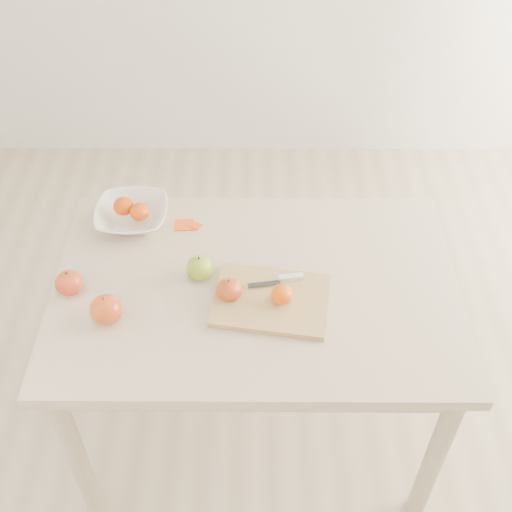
{
  "coord_description": "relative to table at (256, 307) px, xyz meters",
  "views": [
    {
      "loc": [
        0.01,
        -1.28,
        2.14
      ],
      "look_at": [
        0.0,
        0.05,
        0.82
      ],
      "focal_mm": 45.0,
      "sensor_mm": 36.0,
      "label": 1
    }
  ],
  "objects": [
    {
      "name": "board_tangerine",
      "position": [
        0.07,
        -0.08,
        0.14
      ],
      "size": [
        0.06,
        0.06,
        0.05
      ],
      "primitive_type": "ellipsoid",
      "color": "#D35707",
      "rests_on": "cutting_board"
    },
    {
      "name": "bowl_tangerine_near",
      "position": [
        -0.43,
        0.29,
        0.16
      ],
      "size": [
        0.07,
        0.07,
        0.06
      ],
      "primitive_type": "ellipsoid",
      "color": "#D94C07",
      "rests_on": "fruit_bowl"
    },
    {
      "name": "apple_red_d",
      "position": [
        -0.54,
        -0.03,
        0.14
      ],
      "size": [
        0.08,
        0.08,
        0.07
      ],
      "primitive_type": "ellipsoid",
      "color": "#8E0802",
      "rests_on": "table"
    },
    {
      "name": "paring_knife",
      "position": [
        0.09,
        0.0,
        0.12
      ],
      "size": [
        0.17,
        0.06,
        0.01
      ],
      "color": "white",
      "rests_on": "cutting_board"
    },
    {
      "name": "apple_green",
      "position": [
        -0.17,
        0.03,
        0.14
      ],
      "size": [
        0.08,
        0.08,
        0.07
      ],
      "primitive_type": "ellipsoid",
      "color": "olive",
      "rests_on": "table"
    },
    {
      "name": "orange_peel_b",
      "position": [
        -0.2,
        0.26,
        0.1
      ],
      "size": [
        0.06,
        0.05,
        0.01
      ],
      "primitive_type": "cube",
      "rotation": [
        -0.14,
        0.0,
        -0.45
      ],
      "color": "#E44E10",
      "rests_on": "table"
    },
    {
      "name": "apple_red_b",
      "position": [
        -0.41,
        -0.13,
        0.14
      ],
      "size": [
        0.09,
        0.09,
        0.08
      ],
      "primitive_type": "ellipsoid",
      "color": "#A61C08",
      "rests_on": "table"
    },
    {
      "name": "bowl_tangerine_far",
      "position": [
        -0.37,
        0.26,
        0.16
      ],
      "size": [
        0.06,
        0.06,
        0.05
      ],
      "primitive_type": "ellipsoid",
      "color": "#D14807",
      "rests_on": "fruit_bowl"
    },
    {
      "name": "orange_peel_a",
      "position": [
        -0.23,
        0.26,
        0.1
      ],
      "size": [
        0.06,
        0.05,
        0.01
      ],
      "primitive_type": "cube",
      "rotation": [
        0.21,
        0.0,
        0.03
      ],
      "color": "#EB5410",
      "rests_on": "table"
    },
    {
      "name": "cutting_board",
      "position": [
        0.04,
        -0.07,
        0.11
      ],
      "size": [
        0.36,
        0.29,
        0.02
      ],
      "primitive_type": "cube",
      "rotation": [
        0.0,
        0.0,
        -0.15
      ],
      "color": "tan",
      "rests_on": "table"
    },
    {
      "name": "fruit_bowl",
      "position": [
        -0.4,
        0.28,
        0.13
      ],
      "size": [
        0.23,
        0.23,
        0.06
      ],
      "primitive_type": "imported",
      "color": "white",
      "rests_on": "table"
    },
    {
      "name": "apple_red_e",
      "position": [
        -0.08,
        -0.05,
        0.13
      ],
      "size": [
        0.08,
        0.08,
        0.07
      ],
      "primitive_type": "ellipsoid",
      "color": "#920B02",
      "rests_on": "table"
    },
    {
      "name": "ground",
      "position": [
        0.0,
        0.0,
        -0.65
      ],
      "size": [
        3.5,
        3.5,
        0.0
      ],
      "primitive_type": "plane",
      "color": "#C6B293",
      "rests_on": "ground"
    },
    {
      "name": "table",
      "position": [
        0.0,
        0.0,
        0.0
      ],
      "size": [
        1.2,
        0.8,
        0.75
      ],
      "color": "beige",
      "rests_on": "ground"
    }
  ]
}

